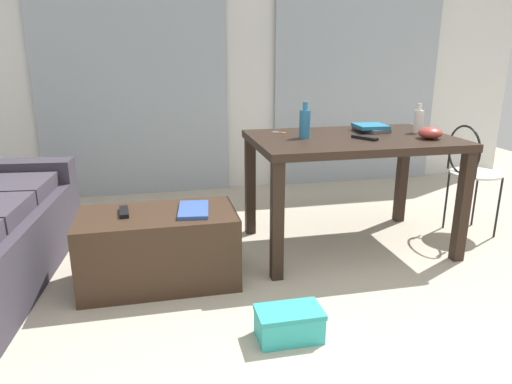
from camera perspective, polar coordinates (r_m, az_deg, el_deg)
name	(u,v)px	position (r m, az deg, el deg)	size (l,w,h in m)	color
ground_plane	(314,268)	(3.05, 7.03, -9.12)	(7.69, 7.69, 0.00)	#B2A893
wall_back	(249,52)	(4.68, -0.85, 16.62)	(5.72, 0.10, 2.62)	silver
curtains	(251,68)	(4.60, -0.62, 14.86)	(3.91, 0.03, 2.34)	#99A3AD
coffee_table	(159,248)	(2.84, -11.70, -6.66)	(0.90, 0.49, 0.43)	#382619
craft_table	(352,152)	(3.22, 11.54, 4.82)	(1.33, 0.87, 0.78)	black
wire_chair	(470,166)	(3.76, 24.55, 2.90)	(0.36, 0.36, 0.82)	silver
bottle_near	(418,121)	(3.46, 19.14, 8.18)	(0.06, 0.06, 0.20)	beige
bottle_far	(305,123)	(3.09, 5.95, 8.33)	(0.07, 0.07, 0.23)	teal
bowl	(430,133)	(3.26, 20.43, 6.75)	(0.15, 0.15, 0.08)	#9E3833
book_stack	(371,128)	(3.44, 13.78, 7.60)	(0.22, 0.28, 0.05)	#4C4C51
tv_remote_on_table	(365,138)	(3.12, 13.07, 6.44)	(0.04, 0.18, 0.02)	black
scissors	(281,133)	(3.29, 3.01, 7.23)	(0.10, 0.09, 0.00)	#9EA0A5
tv_remote_primary	(124,212)	(2.79, -15.75, -2.34)	(0.05, 0.17, 0.02)	black
magazine	(194,210)	(2.75, -7.60, -2.15)	(0.17, 0.29, 0.02)	#33519E
shoebox	(289,324)	(2.34, 4.04, -15.69)	(0.32, 0.19, 0.15)	#33B2AD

